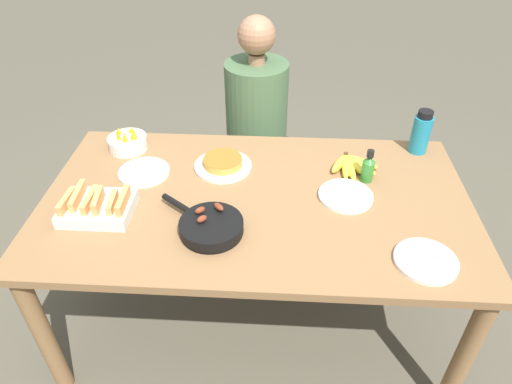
{
  "coord_description": "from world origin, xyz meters",
  "views": [
    {
      "loc": [
        0.08,
        -1.45,
        1.88
      ],
      "look_at": [
        0.0,
        0.0,
        0.76
      ],
      "focal_mm": 32.0,
      "sensor_mm": 36.0,
      "label": 1
    }
  ],
  "objects": [
    {
      "name": "melon_tray",
      "position": [
        -0.61,
        -0.13,
        0.77
      ],
      "size": [
        0.27,
        0.21,
        0.1
      ],
      "color": "silver",
      "rests_on": "dining_table"
    },
    {
      "name": "empty_plate_far_left",
      "position": [
        0.36,
        0.02,
        0.74
      ],
      "size": [
        0.22,
        0.22,
        0.02
      ],
      "color": "silver",
      "rests_on": "dining_table"
    },
    {
      "name": "water_bottle",
      "position": [
        0.73,
        0.4,
        0.83
      ],
      "size": [
        0.08,
        0.08,
        0.21
      ],
      "color": "teal",
      "rests_on": "dining_table"
    },
    {
      "name": "empty_plate_near_front",
      "position": [
        0.6,
        -0.33,
        0.74
      ],
      "size": [
        0.22,
        0.22,
        0.02
      ],
      "color": "silver",
      "rests_on": "dining_table"
    },
    {
      "name": "frittata_plate_center",
      "position": [
        -0.16,
        0.21,
        0.76
      ],
      "size": [
        0.25,
        0.25,
        0.05
      ],
      "color": "silver",
      "rests_on": "dining_table"
    },
    {
      "name": "ground_plane",
      "position": [
        0.0,
        0.0,
        0.0
      ],
      "size": [
        14.0,
        14.0,
        0.0
      ],
      "primitive_type": "plane",
      "color": "#565142"
    },
    {
      "name": "skillet",
      "position": [
        -0.16,
        -0.21,
        0.76
      ],
      "size": [
        0.34,
        0.29,
        0.08
      ],
      "rotation": [
        0.0,
        0.0,
        2.49
      ],
      "color": "black",
      "rests_on": "dining_table"
    },
    {
      "name": "dining_table",
      "position": [
        0.0,
        0.0,
        0.65
      ],
      "size": [
        1.74,
        0.98,
        0.73
      ],
      "color": "olive",
      "rests_on": "ground_plane"
    },
    {
      "name": "hot_sauce_bottle",
      "position": [
        0.46,
        0.15,
        0.8
      ],
      "size": [
        0.05,
        0.05,
        0.15
      ],
      "color": "#337F2D",
      "rests_on": "dining_table"
    },
    {
      "name": "person_figure",
      "position": [
        -0.04,
        0.77,
        0.51
      ],
      "size": [
        0.37,
        0.37,
        1.23
      ],
      "color": "black",
      "rests_on": "ground_plane"
    },
    {
      "name": "empty_plate_far_right",
      "position": [
        -0.5,
        0.14,
        0.74
      ],
      "size": [
        0.22,
        0.22,
        0.02
      ],
      "color": "silver",
      "rests_on": "dining_table"
    },
    {
      "name": "banana_bunch",
      "position": [
        0.41,
        0.24,
        0.75
      ],
      "size": [
        0.23,
        0.21,
        0.04
      ],
      "color": "yellow",
      "rests_on": "dining_table"
    },
    {
      "name": "fruit_bowl_mango",
      "position": [
        -0.62,
        0.34,
        0.77
      ],
      "size": [
        0.18,
        0.18,
        0.12
      ],
      "color": "silver",
      "rests_on": "dining_table"
    }
  ]
}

